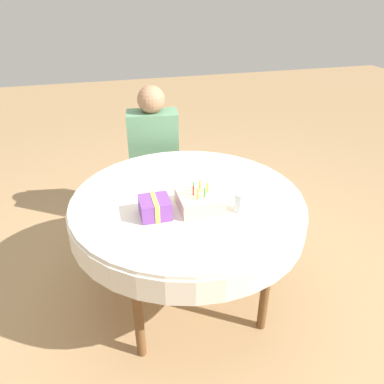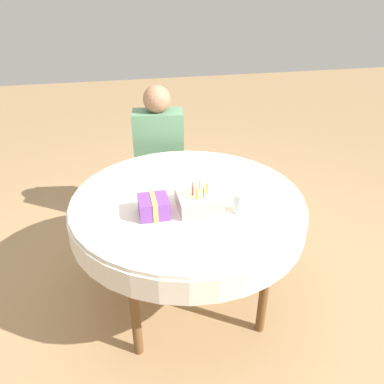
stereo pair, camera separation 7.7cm
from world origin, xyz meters
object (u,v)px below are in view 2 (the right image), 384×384
at_px(person, 159,148).
at_px(drinking_glass, 240,203).
at_px(birthday_cake, 199,201).
at_px(gift_box, 154,207).
at_px(chair, 160,165).

xyz_separation_m(person, drinking_glass, (0.26, -1.03, 0.10)).
height_order(person, birthday_cake, person).
bearing_deg(gift_box, drinking_glass, -9.06).
xyz_separation_m(birthday_cake, drinking_glass, (0.19, -0.08, 0.01)).
relative_size(chair, person, 0.81).
bearing_deg(birthday_cake, drinking_glass, -22.55).
bearing_deg(drinking_glass, birthday_cake, 157.45).
distance_m(person, gift_box, 0.98).
relative_size(chair, birthday_cake, 4.29).
height_order(person, drinking_glass, person).
relative_size(chair, gift_box, 5.97).
bearing_deg(gift_box, chair, 80.77).
relative_size(chair, drinking_glass, 9.10).
bearing_deg(birthday_cake, person, 94.41).
distance_m(birthday_cake, gift_box, 0.23).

